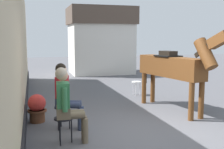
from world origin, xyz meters
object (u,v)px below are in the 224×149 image
at_px(seated_visitor_near, 67,101).
at_px(saddled_horse_center, 173,67).
at_px(flower_planter_far, 37,108).
at_px(seated_visitor_far, 65,93).
at_px(spare_stool_white, 136,83).

bearing_deg(seated_visitor_near, saddled_horse_center, 26.41).
xyz_separation_m(saddled_horse_center, flower_planter_far, (-3.41, 0.03, -0.82)).
distance_m(seated_visitor_near, seated_visitor_far, 0.81).
height_order(flower_planter_far, spare_stool_white, flower_planter_far).
xyz_separation_m(seated_visitor_near, spare_stool_white, (2.76, 3.63, -0.38)).
height_order(seated_visitor_near, spare_stool_white, seated_visitor_near).
distance_m(seated_visitor_far, flower_planter_far, 0.99).
height_order(seated_visitor_far, flower_planter_far, seated_visitor_far).
bearing_deg(seated_visitor_near, spare_stool_white, 52.76).
relative_size(seated_visitor_far, spare_stool_white, 3.02).
distance_m(saddled_horse_center, flower_planter_far, 3.51).
xyz_separation_m(seated_visitor_far, spare_stool_white, (2.69, 2.82, -0.38)).
relative_size(saddled_horse_center, spare_stool_white, 6.45).
distance_m(seated_visitor_near, spare_stool_white, 4.57).
bearing_deg(seated_visitor_near, seated_visitor_far, 85.04).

